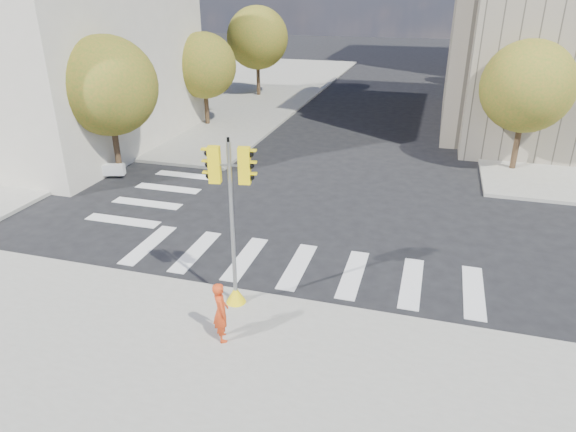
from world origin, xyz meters
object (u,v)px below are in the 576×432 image
object	(u,v)px
traffic_signal	(233,238)
planter_wall	(61,169)
lamp_near	(530,64)
photographer	(221,312)
lamp_far	(505,39)

from	to	relation	value
traffic_signal	planter_wall	world-z (taller)	traffic_signal
lamp_near	photographer	world-z (taller)	lamp_near
lamp_far	lamp_near	bearing A→B (deg)	-90.00
lamp_far	traffic_signal	world-z (taller)	lamp_far
traffic_signal	lamp_near	bearing A→B (deg)	53.08
lamp_near	lamp_far	xyz separation A→B (m)	(0.00, 14.00, 0.00)
photographer	planter_wall	xyz separation A→B (m)	(-12.11, 9.28, -0.55)
photographer	planter_wall	world-z (taller)	photographer
lamp_near	lamp_far	size ratio (longest dim) A/B	1.00
lamp_near	planter_wall	world-z (taller)	lamp_near
lamp_near	traffic_signal	world-z (taller)	lamp_near
lamp_near	photographer	size ratio (longest dim) A/B	5.04
photographer	planter_wall	bearing A→B (deg)	18.09
lamp_near	planter_wall	size ratio (longest dim) A/B	1.35
lamp_near	photographer	distance (m)	22.45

